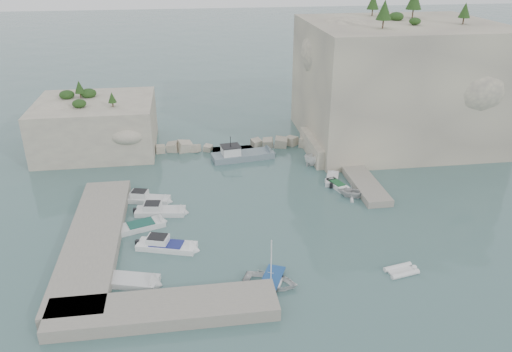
{
  "coord_description": "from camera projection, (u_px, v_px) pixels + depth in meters",
  "views": [
    {
      "loc": [
        -7.28,
        -44.39,
        26.57
      ],
      "look_at": [
        0.0,
        6.0,
        3.0
      ],
      "focal_mm": 35.0,
      "sensor_mm": 36.0,
      "label": 1
    }
  ],
  "objects": [
    {
      "name": "rowboat",
      "position": [
        271.0,
        285.0,
        42.98
      ],
      "size": [
        5.75,
        5.09,
        0.99
      ],
      "primitive_type": "imported",
      "rotation": [
        0.0,
        0.0,
        1.14
      ],
      "color": "white",
      "rests_on": "ground"
    },
    {
      "name": "breakwater",
      "position": [
        233.0,
        145.0,
        71.31
      ],
      "size": [
        28.0,
        3.0,
        1.4
      ],
      "primitive_type": "cube",
      "color": "beige",
      "rests_on": "ground"
    },
    {
      "name": "cliff_terrace",
      "position": [
        336.0,
        146.0,
        69.31
      ],
      "size": [
        8.0,
        10.0,
        2.5
      ],
      "primitive_type": "cube",
      "color": "beige",
      "rests_on": "ground"
    },
    {
      "name": "motorboat_d",
      "position": [
        167.0,
        249.0,
        48.1
      ],
      "size": [
        6.54,
        3.64,
        1.4
      ],
      "primitive_type": null,
      "rotation": [
        0.0,
        0.0,
        -0.3
      ],
      "color": "white",
      "rests_on": "ground"
    },
    {
      "name": "motorboat_c",
      "position": [
        141.0,
        228.0,
        51.59
      ],
      "size": [
        5.57,
        3.5,
        0.7
      ],
      "primitive_type": null,
      "rotation": [
        0.0,
        0.0,
        0.33
      ],
      "color": "silver",
      "rests_on": "ground"
    },
    {
      "name": "quay_west",
      "position": [
        94.0,
        239.0,
        48.64
      ],
      "size": [
        5.0,
        24.0,
        1.1
      ],
      "primitive_type": "cube",
      "color": "#9E9689",
      "rests_on": "ground"
    },
    {
      "name": "work_boat",
      "position": [
        243.0,
        159.0,
        68.39
      ],
      "size": [
        9.53,
        4.05,
        2.2
      ],
      "primitive_type": null,
      "rotation": [
        0.0,
        0.0,
        0.15
      ],
      "color": "slate",
      "rests_on": "ground"
    },
    {
      "name": "inflatable_dinghy",
      "position": [
        401.0,
        272.0,
        44.61
      ],
      "size": [
        3.26,
        2.05,
        0.44
      ],
      "primitive_type": null,
      "rotation": [
        0.0,
        0.0,
        0.2
      ],
      "color": "silver",
      "rests_on": "ground"
    },
    {
      "name": "tender_east_c",
      "position": [
        332.0,
        181.0,
        61.91
      ],
      "size": [
        2.76,
        4.51,
        0.7
      ],
      "primitive_type": null,
      "rotation": [
        0.0,
        0.0,
        1.22
      ],
      "color": "silver",
      "rests_on": "ground"
    },
    {
      "name": "vegetation",
      "position": [
        365.0,
        15.0,
        68.68
      ],
      "size": [
        53.48,
        13.88,
        13.4
      ],
      "color": "#1E4219",
      "rests_on": "ground"
    },
    {
      "name": "motorboat_a",
      "position": [
        147.0,
        201.0,
        56.99
      ],
      "size": [
        6.03,
        3.12,
        1.4
      ],
      "primitive_type": null,
      "rotation": [
        0.0,
        0.0,
        -0.25
      ],
      "color": "silver",
      "rests_on": "ground"
    },
    {
      "name": "ground",
      "position": [
        264.0,
        226.0,
        51.98
      ],
      "size": [
        400.0,
        400.0,
        0.0
      ],
      "primitive_type": "plane",
      "color": "#466A69",
      "rests_on": "ground"
    },
    {
      "name": "quay_south",
      "position": [
        164.0,
        309.0,
        39.22
      ],
      "size": [
        18.0,
        4.0,
        1.1
      ],
      "primitive_type": "cube",
      "color": "#9E9689",
      "rests_on": "ground"
    },
    {
      "name": "tender_east_a",
      "position": [
        352.0,
        197.0,
        58.01
      ],
      "size": [
        4.27,
        4.03,
        1.78
      ],
      "primitive_type": "imported",
      "rotation": [
        0.0,
        0.0,
        1.15
      ],
      "color": "silver",
      "rests_on": "ground"
    },
    {
      "name": "ledge_east",
      "position": [
        358.0,
        175.0,
        62.54
      ],
      "size": [
        3.0,
        16.0,
        0.8
      ],
      "primitive_type": "cube",
      "color": "#9E9689",
      "rests_on": "ground"
    },
    {
      "name": "motorboat_e",
      "position": [
        133.0,
        284.0,
        43.11
      ],
      "size": [
        5.24,
        3.27,
        0.7
      ],
      "primitive_type": null,
      "rotation": [
        0.0,
        0.0,
        -0.28
      ],
      "color": "silver",
      "rests_on": "ground"
    },
    {
      "name": "motorboat_b",
      "position": [
        161.0,
        214.0,
        54.38
      ],
      "size": [
        6.06,
        2.69,
        1.4
      ],
      "primitive_type": null,
      "rotation": [
        0.0,
        0.0,
        -0.14
      ],
      "color": "silver",
      "rests_on": "ground"
    },
    {
      "name": "tender_east_d",
      "position": [
        322.0,
        164.0,
        66.58
      ],
      "size": [
        5.37,
        2.71,
        1.98
      ],
      "primitive_type": "imported",
      "rotation": [
        0.0,
        0.0,
        1.73
      ],
      "color": "white",
      "rests_on": "ground"
    },
    {
      "name": "tender_east_b",
      "position": [
        337.0,
        187.0,
        60.34
      ],
      "size": [
        2.43,
        4.02,
        0.7
      ],
      "primitive_type": null,
      "rotation": [
        0.0,
        0.0,
        1.89
      ],
      "color": "white",
      "rests_on": "ground"
    },
    {
      "name": "outcrop_west",
      "position": [
        97.0,
        125.0,
        70.37
      ],
      "size": [
        16.0,
        14.0,
        7.0
      ],
      "primitive_type": "cube",
      "color": "beige",
      "rests_on": "ground"
    },
    {
      "name": "cliff_east",
      "position": [
        396.0,
        83.0,
        72.05
      ],
      "size": [
        26.0,
        22.0,
        17.0
      ],
      "primitive_type": "cube",
      "color": "beige",
      "rests_on": "ground"
    },
    {
      "name": "rowboat_mast",
      "position": [
        271.0,
        260.0,
        41.89
      ],
      "size": [
        0.1,
        0.1,
        4.2
      ],
      "primitive_type": "cylinder",
      "color": "white",
      "rests_on": "rowboat"
    }
  ]
}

